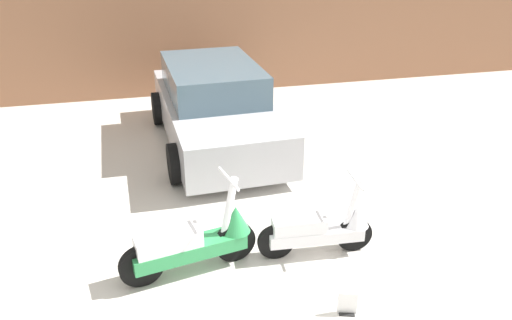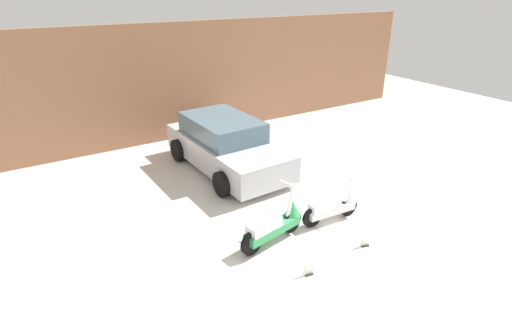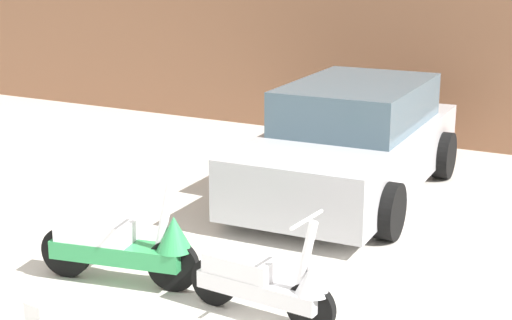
{
  "view_description": "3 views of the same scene",
  "coord_description": "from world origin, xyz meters",
  "px_view_note": "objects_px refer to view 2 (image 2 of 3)",
  "views": [
    {
      "loc": [
        -0.99,
        -3.67,
        3.65
      ],
      "look_at": [
        0.43,
        2.24,
        0.73
      ],
      "focal_mm": 35.0,
      "sensor_mm": 36.0,
      "label": 1
    },
    {
      "loc": [
        -4.4,
        -4.44,
        4.7
      ],
      "look_at": [
        0.14,
        2.88,
        0.91
      ],
      "focal_mm": 28.0,
      "sensor_mm": 36.0,
      "label": 2
    },
    {
      "loc": [
        3.71,
        -4.39,
        3.07
      ],
      "look_at": [
        0.05,
        2.44,
        0.94
      ],
      "focal_mm": 55.0,
      "sensor_mm": 36.0,
      "label": 3
    }
  ],
  "objects_px": {
    "scooter_front_left": "(275,224)",
    "placard_near_left_scooter": "(309,269)",
    "car_rear_left": "(226,145)",
    "scooter_front_right": "(333,206)",
    "placard_near_right_scooter": "(365,241)"
  },
  "relations": [
    {
      "from": "placard_near_left_scooter",
      "to": "placard_near_right_scooter",
      "type": "height_order",
      "value": "same"
    },
    {
      "from": "car_rear_left",
      "to": "placard_near_left_scooter",
      "type": "distance_m",
      "value": 4.87
    },
    {
      "from": "scooter_front_left",
      "to": "placard_near_left_scooter",
      "type": "xyz_separation_m",
      "value": [
        -0.06,
        -1.15,
        -0.28
      ]
    },
    {
      "from": "scooter_front_left",
      "to": "placard_near_right_scooter",
      "type": "relative_size",
      "value": 6.1
    },
    {
      "from": "car_rear_left",
      "to": "placard_near_left_scooter",
      "type": "bearing_deg",
      "value": -12.91
    },
    {
      "from": "scooter_front_right",
      "to": "placard_near_left_scooter",
      "type": "relative_size",
      "value": 5.42
    },
    {
      "from": "scooter_front_left",
      "to": "scooter_front_right",
      "type": "height_order",
      "value": "scooter_front_left"
    },
    {
      "from": "car_rear_left",
      "to": "placard_near_left_scooter",
      "type": "xyz_separation_m",
      "value": [
        -0.89,
        -4.75,
        -0.56
      ]
    },
    {
      "from": "scooter_front_left",
      "to": "scooter_front_right",
      "type": "relative_size",
      "value": 1.13
    },
    {
      "from": "car_rear_left",
      "to": "scooter_front_left",
      "type": "bearing_deg",
      "value": -15.22
    },
    {
      "from": "scooter_front_right",
      "to": "placard_near_right_scooter",
      "type": "bearing_deg",
      "value": -90.52
    },
    {
      "from": "scooter_front_left",
      "to": "car_rear_left",
      "type": "bearing_deg",
      "value": 66.12
    },
    {
      "from": "scooter_front_right",
      "to": "placard_near_right_scooter",
      "type": "distance_m",
      "value": 1.07
    },
    {
      "from": "placard_near_right_scooter",
      "to": "scooter_front_left",
      "type": "bearing_deg",
      "value": 142.99
    },
    {
      "from": "scooter_front_right",
      "to": "scooter_front_left",
      "type": "bearing_deg",
      "value": -176.72
    }
  ]
}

